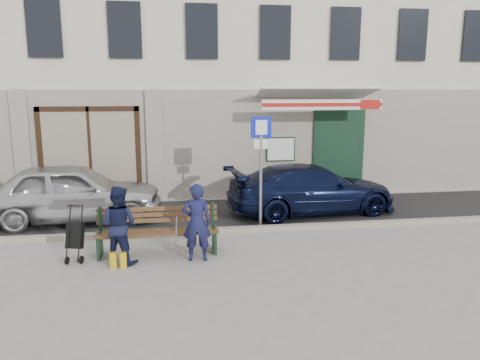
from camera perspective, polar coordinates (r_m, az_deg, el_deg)
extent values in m
plane|color=#9E9991|center=(9.31, -2.15, -9.28)|extent=(80.00, 80.00, 0.00)
cube|color=#282828|center=(12.25, -3.75, -4.22)|extent=(60.00, 3.20, 0.01)
cube|color=#9E9384|center=(10.71, -3.04, -6.19)|extent=(60.00, 0.18, 0.12)
cube|color=beige|center=(17.29, -5.53, 16.93)|extent=(20.00, 7.00, 10.00)
cube|color=#9E9384|center=(13.77, -4.48, 4.25)|extent=(20.00, 0.12, 3.20)
cube|color=maroon|center=(13.98, -17.72, 3.66)|extent=(2.50, 0.12, 2.00)
cube|color=black|center=(14.59, 11.86, 3.25)|extent=(1.60, 0.10, 2.60)
cube|color=black|center=(15.04, 11.23, 3.12)|extent=(1.25, 0.90, 2.40)
cube|color=white|center=(14.02, 4.99, 3.75)|extent=(0.80, 0.03, 0.65)
cube|color=white|center=(13.93, 8.99, 10.34)|extent=(3.40, 1.72, 0.42)
cube|color=white|center=(13.12, 10.07, 9.03)|extent=(3.40, 0.05, 0.28)
cube|color=#A61A14|center=(13.09, 10.12, 9.03)|extent=(3.40, 0.02, 0.10)
imported|color=silver|center=(12.19, -19.82, -1.41)|extent=(4.42, 2.02, 1.47)
imported|color=black|center=(12.41, 8.72, -1.08)|extent=(4.62, 2.30, 1.29)
cylinder|color=gray|center=(10.87, 2.54, 0.59)|extent=(0.07, 0.07, 2.52)
cube|color=#0C19AD|center=(10.72, 2.59, 6.45)|extent=(0.48, 0.07, 0.48)
cube|color=white|center=(10.69, 2.62, 6.44)|extent=(0.27, 0.04, 0.33)
cube|color=white|center=(10.76, 2.57, 4.39)|extent=(0.33, 0.06, 0.21)
cube|color=brown|center=(9.42, -10.01, -6.30)|extent=(2.40, 0.50, 0.04)
cube|color=brown|center=(9.61, -10.02, -4.15)|extent=(2.40, 0.10, 0.36)
cube|color=#15311F|center=(9.60, -16.72, -7.71)|extent=(0.06, 0.50, 0.45)
cube|color=#15311F|center=(9.52, -3.15, -7.38)|extent=(0.06, 0.50, 0.45)
cube|color=white|center=(9.32, -5.39, -6.17)|extent=(0.34, 0.25, 0.11)
cylinder|color=gray|center=(8.77, -7.82, -7.23)|extent=(0.07, 0.34, 0.96)
cylinder|color=gold|center=(8.97, -15.22, -9.47)|extent=(0.13, 0.13, 0.30)
cylinder|color=gold|center=(8.95, -14.07, -9.46)|extent=(0.13, 0.13, 0.30)
imported|color=#16173D|center=(8.92, -5.30, -5.16)|extent=(0.57, 0.39, 1.50)
imported|color=#121732|center=(9.04, -14.58, -5.33)|extent=(0.88, 0.80, 1.48)
cylinder|color=black|center=(9.45, -20.34, -9.19)|extent=(0.07, 0.15, 0.15)
cylinder|color=black|center=(9.40, -18.77, -9.19)|extent=(0.07, 0.15, 0.15)
cube|color=black|center=(9.50, -19.47, -6.40)|extent=(0.37, 0.35, 0.51)
cylinder|color=black|center=(9.48, -19.54, -2.96)|extent=(0.28, 0.10, 0.02)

